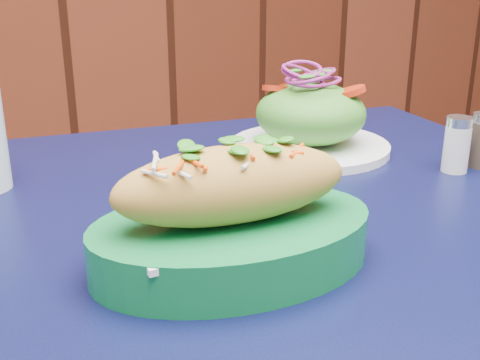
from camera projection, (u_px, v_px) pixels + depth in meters
name	position (u px, v px, depth m)	size (l,w,h in m)	color
cafe_table	(280.00, 279.00, 0.69)	(0.87, 0.87, 0.75)	black
banh_mi_basket	(233.00, 218.00, 0.53)	(0.27, 0.18, 0.12)	#0E6C33
salad_plate	(310.00, 119.00, 0.86)	(0.23, 0.23, 0.13)	white
salt_shaker	(457.00, 145.00, 0.77)	(0.03, 0.03, 0.07)	white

